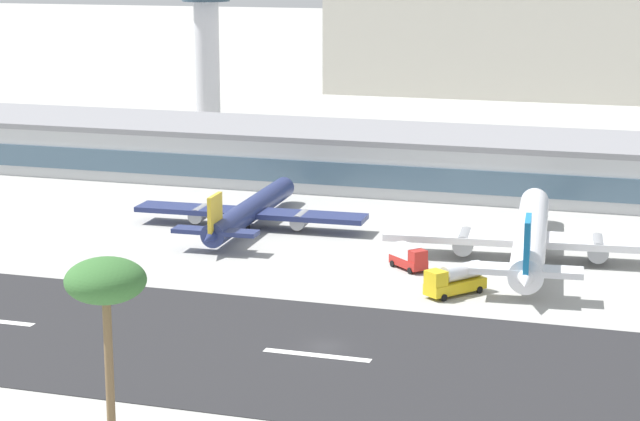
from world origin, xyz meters
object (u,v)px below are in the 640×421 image
Objects in this scene: service_fuel_truck_0 at (455,279)px; palm_tree_0 at (106,284)px; control_tower at (207,38)px; distant_hotel_block at (500,21)px; airliner_blue_tail_gate_1 at (530,239)px; terminal_building at (434,160)px; service_box_truck_2 at (408,257)px; airliner_gold_tail_gate_0 at (248,212)px.

service_fuel_truck_0 is 0.48× the size of palm_tree_0.
distant_hotel_block is (51.39, 100.67, -1.05)m from control_tower.
airliner_blue_tail_gate_1 is 2.93× the size of palm_tree_0.
airliner_blue_tail_gate_1 is at bearing -79.95° from distant_hotel_block.
palm_tree_0 is (-3.62, -119.98, 9.88)m from terminal_building.
airliner_blue_tail_gate_1 is at bearing 71.68° from service_box_truck_2.
control_tower reaches higher than palm_tree_0.
palm_tree_0 is (17.37, -79.85, 12.25)m from airliner_gold_tail_gate_0.
palm_tree_0 is (57.71, -160.83, -8.00)m from control_tower.
distant_hotel_block is at bearing -135.07° from service_fuel_truck_0.
terminal_building is 142.87m from distant_hotel_block.
service_fuel_truck_0 is at bearing -75.92° from terminal_building.
airliner_blue_tail_gate_1 is (84.77, -87.61, -19.59)m from control_tower.
airliner_blue_tail_gate_1 is (44.42, -6.64, 0.66)m from airliner_gold_tail_gate_0.
service_box_truck_2 is at bearing -81.70° from terminal_building.
service_box_truck_2 is at bearing -102.45° from service_fuel_truck_0.
service_fuel_truck_0 is at bearing -8.04° from service_box_truck_2.
service_fuel_truck_0 is 59.53m from palm_tree_0.
palm_tree_0 is at bearing -58.22° from service_box_truck_2.
control_tower reaches higher than terminal_building.
control_tower is (-61.34, 40.85, 17.89)m from terminal_building.
distant_hotel_block is 5.83× the size of palm_tree_0.
airliner_blue_tail_gate_1 is (23.43, -46.77, -1.71)m from terminal_building.
control_tower is 4.40× the size of service_fuel_truck_0.
palm_tree_0 reaches higher than airliner_blue_tail_gate_1.
airliner_blue_tail_gate_1 reaches higher than service_fuel_truck_0.
control_tower is at bearing -106.14° from service_fuel_truck_0.
airliner_gold_tail_gate_0 is 4.91× the size of service_fuel_truck_0.
distant_hotel_block reaches higher than palm_tree_0.
airliner_blue_tail_gate_1 is at bearing -162.91° from service_fuel_truck_0.
control_tower is 0.90× the size of airliner_gold_tail_gate_0.
service_box_truck_2 is at bearing 114.05° from airliner_blue_tail_gate_1.
palm_tree_0 is at bearing 154.17° from airliner_blue_tail_gate_1.
airliner_gold_tail_gate_0 is at bearing 102.27° from palm_tree_0.
distant_hotel_block reaches higher than terminal_building.
airliner_gold_tail_gate_0 is (-20.99, -40.13, -2.36)m from terminal_building.
terminal_building is 35.06× the size of service_box_truck_2.
service_fuel_truck_0 is at bearing -53.81° from control_tower.
palm_tree_0 reaches higher than service_fuel_truck_0.
distant_hotel_block is at bearing -5.73° from airliner_gold_tail_gate_0.
terminal_building reaches higher than airliner_gold_tail_gate_0.
palm_tree_0 is at bearing 17.50° from service_fuel_truck_0.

